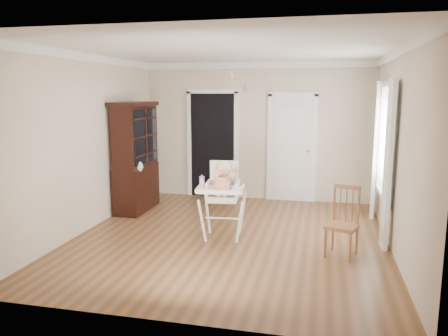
% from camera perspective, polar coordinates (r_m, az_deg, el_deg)
% --- Properties ---
extents(floor, '(5.00, 5.00, 0.00)m').
position_cam_1_polar(floor, '(6.56, 0.83, -9.02)').
color(floor, brown).
rests_on(floor, ground).
extents(ceiling, '(5.00, 5.00, 0.00)m').
position_cam_1_polar(ceiling, '(6.23, 0.90, 15.18)').
color(ceiling, white).
rests_on(ceiling, wall_back).
extents(wall_back, '(4.50, 0.00, 4.50)m').
position_cam_1_polar(wall_back, '(8.70, 4.29, 4.73)').
color(wall_back, beige).
rests_on(wall_back, floor).
extents(wall_left, '(0.00, 5.00, 5.00)m').
position_cam_1_polar(wall_left, '(7.07, -17.31, 3.14)').
color(wall_left, beige).
rests_on(wall_left, floor).
extents(wall_right, '(0.00, 5.00, 5.00)m').
position_cam_1_polar(wall_right, '(6.20, 21.69, 2.00)').
color(wall_right, beige).
rests_on(wall_right, floor).
extents(crown_molding, '(4.50, 5.00, 0.12)m').
position_cam_1_polar(crown_molding, '(6.23, 0.90, 14.63)').
color(crown_molding, white).
rests_on(crown_molding, ceiling).
extents(doorway, '(1.06, 0.05, 2.22)m').
position_cam_1_polar(doorway, '(8.89, -1.50, 3.30)').
color(doorway, black).
rests_on(doorway, wall_back).
extents(closet_door, '(0.96, 0.09, 2.13)m').
position_cam_1_polar(closet_door, '(8.64, 8.84, 2.44)').
color(closet_door, white).
rests_on(closet_door, wall_back).
extents(window_right, '(0.13, 1.84, 2.30)m').
position_cam_1_polar(window_right, '(6.98, 20.09, 2.38)').
color(window_right, white).
rests_on(window_right, wall_right).
extents(high_chair, '(0.73, 0.87, 1.15)m').
position_cam_1_polar(high_chair, '(6.35, -0.16, -3.00)').
color(high_chair, white).
rests_on(high_chair, floor).
extents(baby, '(0.36, 0.27, 0.53)m').
position_cam_1_polar(baby, '(6.34, -0.12, -1.40)').
color(baby, beige).
rests_on(baby, high_chair).
extents(cake, '(0.29, 0.29, 0.14)m').
position_cam_1_polar(cake, '(6.06, -0.28, -2.11)').
color(cake, silver).
rests_on(cake, high_chair).
extents(sippy_cup, '(0.07, 0.07, 0.18)m').
position_cam_1_polar(sippy_cup, '(6.23, -2.91, -1.71)').
color(sippy_cup, pink).
rests_on(sippy_cup, high_chair).
extents(china_cabinet, '(0.52, 1.16, 1.96)m').
position_cam_1_polar(china_cabinet, '(8.00, -11.47, 1.44)').
color(china_cabinet, black).
rests_on(china_cabinet, floor).
extents(dining_chair, '(0.47, 0.47, 0.92)m').
position_cam_1_polar(dining_chair, '(5.93, 15.23, -7.06)').
color(dining_chair, brown).
rests_on(dining_chair, floor).
extents(streamer, '(0.14, 0.48, 0.15)m').
position_cam_1_polar(streamer, '(7.49, 1.07, 12.06)').
color(streamer, pink).
rests_on(streamer, ceiling).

